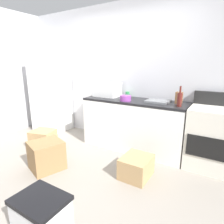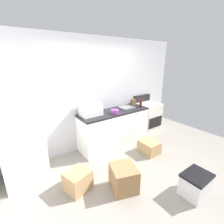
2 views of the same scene
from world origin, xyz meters
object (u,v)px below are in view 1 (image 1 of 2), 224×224
at_px(refrigerator, 51,93).
at_px(knife_block, 179,98).
at_px(stove_oven, 209,137).
at_px(microwave, 107,89).
at_px(cardboard_box_large, 136,167).
at_px(storage_bin, 42,216).
at_px(cardboard_box_small, 47,155).
at_px(coffee_mug, 127,94).
at_px(wine_bottle, 180,99).
at_px(cardboard_box_medium, 43,139).
at_px(mixing_bowl, 125,98).

height_order(refrigerator, knife_block, refrigerator).
distance_m(stove_oven, microwave, 1.91).
relative_size(cardboard_box_large, storage_bin, 0.95).
height_order(stove_oven, cardboard_box_small, stove_oven).
xyz_separation_m(cardboard_box_large, cardboard_box_small, (-1.20, -0.50, 0.07)).
xyz_separation_m(coffee_mug, cardboard_box_small, (-0.54, -1.50, -0.74)).
xyz_separation_m(wine_bottle, knife_block, (-0.06, 0.22, -0.02)).
xyz_separation_m(microwave, wine_bottle, (1.38, -0.20, -0.03)).
bearing_deg(knife_block, microwave, -178.99).
bearing_deg(coffee_mug, cardboard_box_large, -56.60).
xyz_separation_m(wine_bottle, cardboard_box_large, (-0.35, -0.68, -0.87)).
height_order(cardboard_box_medium, storage_bin, storage_bin).
bearing_deg(cardboard_box_medium, mixing_bowl, 28.53).
distance_m(refrigerator, mixing_bowl, 1.96).
bearing_deg(stove_oven, storage_bin, -118.69).
xyz_separation_m(knife_block, mixing_bowl, (-0.82, -0.25, -0.04)).
bearing_deg(microwave, coffee_mug, 18.60).
bearing_deg(storage_bin, cardboard_box_small, 138.08).
xyz_separation_m(microwave, cardboard_box_small, (-0.17, -1.38, -0.83)).
height_order(coffee_mug, knife_block, knife_block).
bearing_deg(wine_bottle, stove_oven, 16.14).
height_order(refrigerator, cardboard_box_medium, refrigerator).
bearing_deg(stove_oven, cardboard_box_large, -134.54).
bearing_deg(cardboard_box_small, microwave, 82.91).
distance_m(stove_oven, coffee_mug, 1.55).
relative_size(microwave, cardboard_box_medium, 1.18).
relative_size(stove_oven, cardboard_box_medium, 2.82).
bearing_deg(coffee_mug, wine_bottle, -17.80).
distance_m(stove_oven, cardboard_box_large, 1.18).
xyz_separation_m(wine_bottle, cardboard_box_small, (-1.55, -1.18, -0.80)).
distance_m(microwave, cardboard_box_medium, 1.50).
bearing_deg(coffee_mug, mixing_bowl, -68.31).
xyz_separation_m(stove_oven, microwave, (-1.83, 0.07, 0.57)).
relative_size(microwave, wine_bottle, 1.53).
distance_m(stove_oven, wine_bottle, 0.71).
height_order(knife_block, storage_bin, knife_block).
height_order(cardboard_box_small, storage_bin, cardboard_box_small).
bearing_deg(coffee_mug, stove_oven, -7.70).
bearing_deg(cardboard_box_medium, storage_bin, -39.33).
relative_size(microwave, mixing_bowl, 2.42).
distance_m(cardboard_box_large, storage_bin, 1.32).
xyz_separation_m(refrigerator, cardboard_box_medium, (0.65, -0.81, -0.70)).
bearing_deg(refrigerator, coffee_mug, 7.89).
distance_m(mixing_bowl, cardboard_box_large, 1.16).
height_order(refrigerator, cardboard_box_large, refrigerator).
bearing_deg(storage_bin, knife_block, 73.62).
bearing_deg(wine_bottle, refrigerator, 178.52).
bearing_deg(cardboard_box_large, storage_bin, -105.15).
bearing_deg(cardboard_box_medium, stove_oven, 18.18).
xyz_separation_m(coffee_mug, mixing_bowl, (0.14, -0.35, -0.00)).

